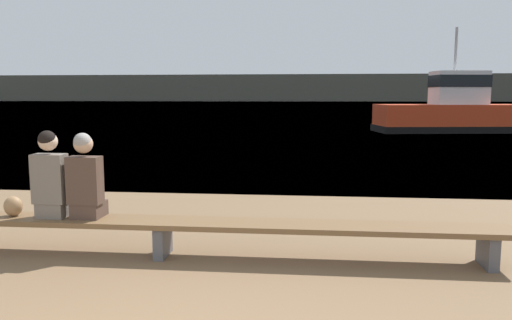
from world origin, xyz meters
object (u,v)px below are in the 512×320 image
person_left (51,178)px  shopping_bag (13,206)px  person_right (86,179)px  tugboat_red (452,113)px  bench_main (163,226)px

person_left → shopping_bag: person_left is taller
person_left → person_right: size_ratio=1.02×
person_left → tugboat_red: 24.15m
bench_main → person_left: 1.49m
person_right → shopping_bag: 1.02m
bench_main → person_right: (-0.94, 0.00, 0.55)m
bench_main → tugboat_red: 23.57m
person_right → shopping_bag: person_right is taller
bench_main → person_left: bearing=-180.0°
person_left → person_right: person_left is taller
person_left → bench_main: bearing=0.0°
person_right → tugboat_red: bearing=64.6°
person_right → shopping_bag: bearing=179.2°
bench_main → person_left: size_ratio=7.60×
person_right → tugboat_red: size_ratio=0.13×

